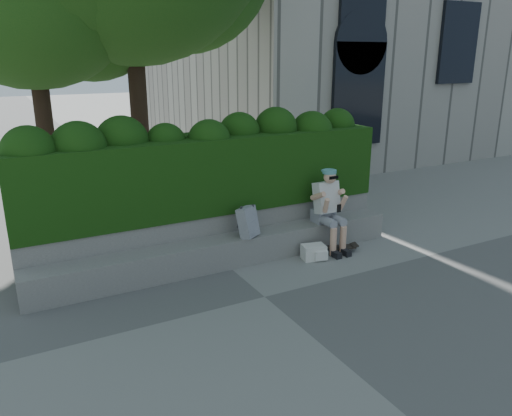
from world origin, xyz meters
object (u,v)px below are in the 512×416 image
backpack_plaid (248,222)px  person (328,207)px  skateboard (332,248)px  backpack_ground (314,252)px

backpack_plaid → person: bearing=-34.0°
skateboard → backpack_plaid: 1.60m
person → backpack_ground: (-0.46, -0.27, -0.63)m
skateboard → backpack_ground: 0.46m
skateboard → backpack_ground: size_ratio=2.22×
person → backpack_ground: size_ratio=3.76×
backpack_plaid → backpack_ground: bearing=-50.2°
backpack_plaid → backpack_ground: 1.22m
person → skateboard: (-0.02, -0.18, -0.68)m
person → backpack_ground: 0.83m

